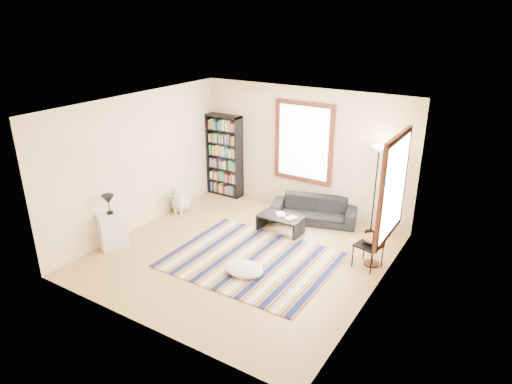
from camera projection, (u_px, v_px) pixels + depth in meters
The scene contains 21 objects.
floor at pixel (242, 257), 8.64m from camera, with size 5.00×5.00×0.10m, color tan.
ceiling at pixel (240, 104), 7.56m from camera, with size 5.00×5.00×0.10m, color white.
wall_back at pixel (305, 150), 10.11m from camera, with size 5.00×0.10×2.80m, color beige.
wall_front at pixel (135, 243), 6.10m from camera, with size 5.00×0.10×2.80m, color beige.
wall_left at pixel (138, 162), 9.36m from camera, with size 0.10×5.00×2.80m, color beige.
wall_right at pixel (382, 217), 6.85m from camera, with size 0.10×5.00×2.80m, color beige.
window_back at pixel (304, 142), 9.97m from camera, with size 1.20×0.06×1.60m, color white.
window_right at pixel (394, 188), 7.45m from camera, with size 0.06×1.20×1.60m, color white.
rug at pixel (251, 260), 8.42m from camera, with size 2.93×2.34×0.02m, color #0D1745.
sofa at pixel (314, 210), 9.89m from camera, with size 0.71×1.82×0.53m, color black.
bookshelf at pixel (224, 156), 11.08m from camera, with size 0.90×0.30×2.00m, color black.
coffee_table at pixel (280, 224), 9.43m from camera, with size 0.90×0.50×0.36m, color black.
book_a at pixel (276, 214), 9.41m from camera, with size 0.24×0.18×0.02m, color beige.
book_b at pixel (288, 216), 9.33m from camera, with size 0.17×0.24×0.02m, color beige.
floor_cushion at pixel (244, 269), 7.96m from camera, with size 0.72×0.54×0.18m, color white.
floor_lamp at pixel (375, 191), 9.10m from camera, with size 0.30×0.30×1.86m, color black, non-canonical shape.
side_table at pixel (373, 251), 8.19m from camera, with size 0.40×0.40×0.54m, color #4E2413.
folding_chair at pixel (369, 245), 8.05m from camera, with size 0.42×0.40×0.86m, color black.
white_cabinet at pixel (112, 230), 8.79m from camera, with size 0.38×0.50×0.70m, color silver.
table_lamp at pixel (109, 204), 8.59m from camera, with size 0.24×0.24×0.38m, color black, non-canonical shape.
dog at pixel (181, 199), 10.36m from camera, with size 0.44×0.62×0.62m, color silver, non-canonical shape.
Camera 1 is at (4.23, -6.28, 4.31)m, focal length 32.00 mm.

